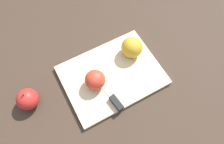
{
  "coord_description": "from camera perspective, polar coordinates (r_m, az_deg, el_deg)",
  "views": [
    {
      "loc": [
        0.17,
        0.33,
        0.8
      ],
      "look_at": [
        0.0,
        0.0,
        0.04
      ],
      "focal_mm": 35.0,
      "sensor_mm": 36.0,
      "label": 1
    }
  ],
  "objects": [
    {
      "name": "apple_whole",
      "position": [
        0.86,
        -21.18,
        -6.64
      ],
      "size": [
        0.08,
        0.08,
        0.09
      ],
      "color": "red",
      "rests_on": "ground_plane"
    },
    {
      "name": "knife",
      "position": [
        0.81,
        0.84,
        -7.69
      ],
      "size": [
        0.04,
        0.15,
        0.02
      ],
      "rotation": [
        0.0,
        0.0,
        -1.4
      ],
      "color": "silver",
      "rests_on": "cutting_board"
    },
    {
      "name": "ground_plane",
      "position": [
        0.88,
        0.0,
        -1.12
      ],
      "size": [
        4.0,
        4.0,
        0.0
      ],
      "primitive_type": "plane",
      "color": "#38281E"
    },
    {
      "name": "apple_half_left",
      "position": [
        0.88,
        5.21,
        6.42
      ],
      "size": [
        0.09,
        0.09,
        0.09
      ],
      "rotation": [
        0.0,
        0.0,
        3.91
      ],
      "color": "gold",
      "rests_on": "cutting_board"
    },
    {
      "name": "apple_half_right",
      "position": [
        0.81,
        -4.45,
        -2.09
      ],
      "size": [
        0.08,
        0.08,
        0.08
      ],
      "rotation": [
        0.0,
        0.0,
        0.71
      ],
      "color": "red",
      "rests_on": "cutting_board"
    },
    {
      "name": "cutting_board",
      "position": [
        0.87,
        0.0,
        -0.86
      ],
      "size": [
        0.39,
        0.29,
        0.02
      ],
      "color": "#D1B789",
      "rests_on": "ground_plane"
    }
  ]
}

